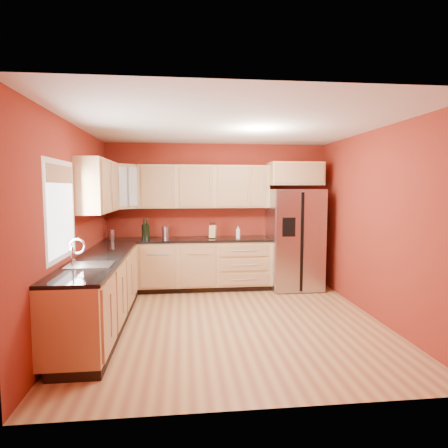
{
  "coord_description": "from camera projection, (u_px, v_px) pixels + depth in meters",
  "views": [
    {
      "loc": [
        -0.62,
        -4.84,
        1.79
      ],
      "look_at": [
        0.0,
        0.9,
        1.24
      ],
      "focal_mm": 30.0,
      "sensor_mm": 36.0,
      "label": 1
    }
  ],
  "objects": [
    {
      "name": "refrigerator",
      "position": [
        294.0,
        239.0,
        6.69
      ],
      "size": [
        0.9,
        0.75,
        1.78
      ],
      "primitive_type": "cube",
      "color": "#B3B3B8",
      "rests_on": "floor"
    },
    {
      "name": "canister_left",
      "position": [
        112.0,
        234.0,
        6.41
      ],
      "size": [
        0.14,
        0.14,
        0.17
      ],
      "primitive_type": "cylinder",
      "rotation": [
        0.0,
        0.0,
        -0.38
      ],
      "color": "#B3B3B8",
      "rests_on": "countertop_back"
    },
    {
      "name": "floor",
      "position": [
        231.0,
        322.0,
        5.02
      ],
      "size": [
        4.0,
        4.0,
        0.0
      ],
      "primitive_type": "plane",
      "color": "#9C603C",
      "rests_on": "ground"
    },
    {
      "name": "wall_front",
      "position": [
        264.0,
        252.0,
        2.92
      ],
      "size": [
        4.0,
        0.04,
        2.6
      ],
      "primitive_type": "cube",
      "color": "maroon",
      "rests_on": "floor"
    },
    {
      "name": "wall_right",
      "position": [
        376.0,
        225.0,
        5.11
      ],
      "size": [
        0.04,
        4.0,
        2.6
      ],
      "primitive_type": "cube",
      "color": "maroon",
      "rests_on": "floor"
    },
    {
      "name": "window",
      "position": [
        61.0,
        210.0,
        4.17
      ],
      "size": [
        0.03,
        0.9,
        1.0
      ],
      "primitive_type": "cube",
      "color": "white",
      "rests_on": "wall_left"
    },
    {
      "name": "wall_left",
      "position": [
        73.0,
        228.0,
        4.69
      ],
      "size": [
        0.04,
        4.0,
        2.6
      ],
      "primitive_type": "cube",
      "color": "maroon",
      "rests_on": "floor"
    },
    {
      "name": "base_cabinets_left",
      "position": [
        100.0,
        294.0,
        4.8
      ],
      "size": [
        0.6,
        2.8,
        0.88
      ],
      "primitive_type": "cube",
      "color": "tan",
      "rests_on": "floor"
    },
    {
      "name": "countertop_left",
      "position": [
        100.0,
        259.0,
        4.76
      ],
      "size": [
        0.62,
        2.8,
        0.04
      ],
      "primitive_type": "cube",
      "color": "black",
      "rests_on": "base_cabinets_left"
    },
    {
      "name": "ceiling",
      "position": [
        231.0,
        125.0,
        4.78
      ],
      "size": [
        4.0,
        4.0,
        0.0
      ],
      "primitive_type": "plane",
      "color": "silver",
      "rests_on": "wall_back"
    },
    {
      "name": "countertop_back",
      "position": [
        188.0,
        240.0,
        6.55
      ],
      "size": [
        2.9,
        0.62,
        0.04
      ],
      "primitive_type": "cube",
      "color": "black",
      "rests_on": "base_cabinets_back"
    },
    {
      "name": "wall_back",
      "position": [
        217.0,
        215.0,
        6.88
      ],
      "size": [
        4.0,
        0.04,
        2.6
      ],
      "primitive_type": "cube",
      "color": "maroon",
      "rests_on": "floor"
    },
    {
      "name": "upper_cabinets_back",
      "position": [
        204.0,
        187.0,
        6.64
      ],
      "size": [
        2.3,
        0.33,
        0.75
      ],
      "primitive_type": "cube",
      "color": "tan",
      "rests_on": "wall_back"
    },
    {
      "name": "base_cabinets_back",
      "position": [
        188.0,
        265.0,
        6.61
      ],
      "size": [
        2.9,
        0.6,
        0.88
      ],
      "primitive_type": "cube",
      "color": "tan",
      "rests_on": "floor"
    },
    {
      "name": "wine_bottle_a",
      "position": [
        147.0,
        229.0,
        6.44
      ],
      "size": [
        0.1,
        0.1,
        0.37
      ],
      "primitive_type": null,
      "rotation": [
        0.0,
        0.0,
        -0.21
      ],
      "color": "black",
      "rests_on": "countertop_back"
    },
    {
      "name": "sink_faucet",
      "position": [
        89.0,
        252.0,
        4.25
      ],
      "size": [
        0.5,
        0.42,
        0.3
      ],
      "primitive_type": null,
      "color": "silver",
      "rests_on": "countertop_left"
    },
    {
      "name": "over_fridge_cabinet",
      "position": [
        294.0,
        174.0,
        6.66
      ],
      "size": [
        0.92,
        0.6,
        0.4
      ],
      "primitive_type": "cube",
      "color": "tan",
      "rests_on": "wall_back"
    },
    {
      "name": "knife_block",
      "position": [
        213.0,
        232.0,
        6.58
      ],
      "size": [
        0.13,
        0.13,
        0.22
      ],
      "primitive_type": "cube",
      "rotation": [
        0.0,
        0.0,
        -0.25
      ],
      "color": "tan",
      "rests_on": "countertop_back"
    },
    {
      "name": "soap_dispenser",
      "position": [
        238.0,
        232.0,
        6.56
      ],
      "size": [
        0.08,
        0.08,
        0.21
      ],
      "primitive_type": "cylinder",
      "rotation": [
        0.0,
        0.0,
        -0.11
      ],
      "color": "white",
      "rests_on": "countertop_back"
    },
    {
      "name": "corner_upper_cabinet",
      "position": [
        121.0,
        187.0,
        6.32
      ],
      "size": [
        0.67,
        0.67,
        0.75
      ],
      "primitive_type": "cube",
      "rotation": [
        0.0,
        0.0,
        0.79
      ],
      "color": "tan",
      "rests_on": "wall_back"
    },
    {
      "name": "canister_right",
      "position": [
        166.0,
        233.0,
        6.51
      ],
      "size": [
        0.14,
        0.14,
        0.21
      ],
      "primitive_type": "cylinder",
      "rotation": [
        0.0,
        0.0,
        0.04
      ],
      "color": "#B3B3B8",
      "rests_on": "countertop_back"
    },
    {
      "name": "upper_cabinets_left",
      "position": [
        98.0,
        186.0,
        5.37
      ],
      "size": [
        0.33,
        1.35,
        0.75
      ],
      "primitive_type": "cube",
      "color": "tan",
      "rests_on": "wall_left"
    },
    {
      "name": "wine_bottle_b",
      "position": [
        144.0,
        229.0,
        6.41
      ],
      "size": [
        0.09,
        0.09,
        0.35
      ],
      "primitive_type": null,
      "rotation": [
        0.0,
        0.0,
        -0.14
      ],
      "color": "black",
      "rests_on": "countertop_back"
    }
  ]
}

